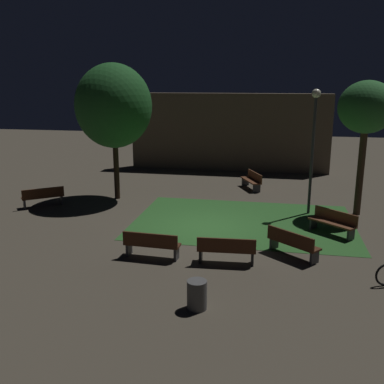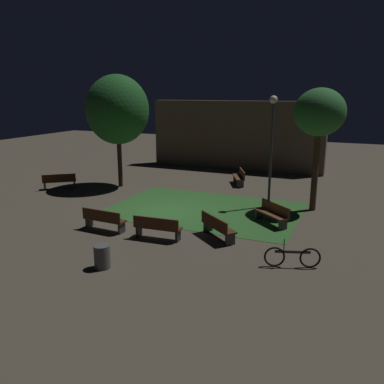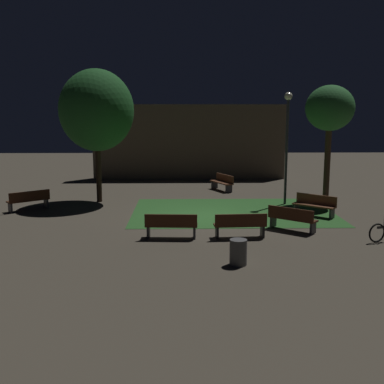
{
  "view_description": "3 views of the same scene",
  "coord_description": "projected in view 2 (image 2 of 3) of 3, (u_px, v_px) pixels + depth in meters",
  "views": [
    {
      "loc": [
        2.53,
        -15.92,
        5.54
      ],
      "look_at": [
        -0.55,
        0.17,
        1.34
      ],
      "focal_mm": 41.19,
      "sensor_mm": 36.0,
      "label": 1
    },
    {
      "loc": [
        7.87,
        -15.56,
        5.35
      ],
      "look_at": [
        0.99,
        0.44,
        0.93
      ],
      "focal_mm": 37.12,
      "sensor_mm": 36.0,
      "label": 2
    },
    {
      "loc": [
        -0.8,
        -19.15,
        4.37
      ],
      "look_at": [
        -0.39,
        0.8,
        0.92
      ],
      "focal_mm": 44.29,
      "sensor_mm": 36.0,
      "label": 3
    }
  ],
  "objects": [
    {
      "name": "ground_plane",
      "position": [
        168.0,
        212.0,
        18.19
      ],
      "size": [
        60.0,
        60.0,
        0.0
      ],
      "primitive_type": "plane",
      "color": "#4C4438"
    },
    {
      "name": "grass_lawn",
      "position": [
        204.0,
        209.0,
        18.55
      ],
      "size": [
        8.66,
        5.99,
        0.01
      ],
      "primitive_type": "cube",
      "color": "#2D6028",
      "rests_on": "ground"
    },
    {
      "name": "bench_front_left",
      "position": [
        104.0,
        219.0,
        15.59
      ],
      "size": [
        1.82,
        0.58,
        0.88
      ],
      "color": "#422314",
      "rests_on": "ground"
    },
    {
      "name": "bench_lawn_edge",
      "position": [
        157.0,
        227.0,
        14.68
      ],
      "size": [
        1.83,
        0.59,
        0.88
      ],
      "color": "#422314",
      "rests_on": "ground"
    },
    {
      "name": "bench_path_side",
      "position": [
        217.0,
        226.0,
        14.76
      ],
      "size": [
        1.7,
        1.51,
        0.88
      ],
      "color": "#422314",
      "rests_on": "ground"
    },
    {
      "name": "bench_front_right",
      "position": [
        59.0,
        181.0,
        22.29
      ],
      "size": [
        1.72,
        1.48,
        0.88
      ],
      "color": "#422314",
      "rests_on": "ground"
    },
    {
      "name": "bench_near_trees",
      "position": [
        240.0,
        177.0,
        23.4
      ],
      "size": [
        1.19,
        1.83,
        0.88
      ],
      "color": "brown",
      "rests_on": "ground"
    },
    {
      "name": "bench_corner",
      "position": [
        272.0,
        213.0,
        16.39
      ],
      "size": [
        1.68,
        1.54,
        0.88
      ],
      "color": "brown",
      "rests_on": "ground"
    },
    {
      "name": "tree_back_right",
      "position": [
        117.0,
        110.0,
        22.05
      ],
      "size": [
        3.5,
        3.5,
        6.29
      ],
      "color": "#2D2116",
      "rests_on": "ground"
    },
    {
      "name": "tree_lawn_side",
      "position": [
        320.0,
        114.0,
        17.39
      ],
      "size": [
        2.24,
        2.24,
        5.53
      ],
      "color": "#423021",
      "rests_on": "ground"
    },
    {
      "name": "lamp_post_path_center",
      "position": [
        272.0,
        134.0,
        18.16
      ],
      "size": [
        0.36,
        0.36,
        5.18
      ],
      "color": "#333338",
      "rests_on": "ground"
    },
    {
      "name": "trash_bin",
      "position": [
        102.0,
        257.0,
        12.31
      ],
      "size": [
        0.5,
        0.5,
        0.74
      ],
      "primitive_type": "cylinder",
      "color": "#4C4C4C",
      "rests_on": "ground"
    },
    {
      "name": "bicycle",
      "position": [
        292.0,
        257.0,
        12.36
      ],
      "size": [
        1.68,
        0.62,
        0.93
      ],
      "color": "black",
      "rests_on": "ground"
    },
    {
      "name": "building_wall_backdrop",
      "position": [
        235.0,
        135.0,
        27.82
      ],
      "size": [
        12.25,
        0.8,
        4.74
      ],
      "primitive_type": "cube",
      "color": "brown",
      "rests_on": "ground"
    }
  ]
}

